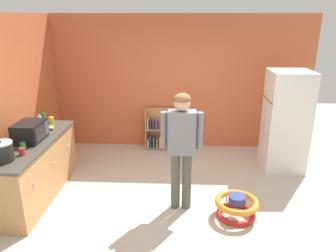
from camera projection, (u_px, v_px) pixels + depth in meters
The scene contains 17 objects.
ground_plane at pixel (179, 204), 4.74m from camera, with size 12.00×12.00×0.00m, color beige.
back_wall at pixel (182, 83), 6.50m from camera, with size 5.20×0.06×2.70m, color #CC633D.
left_side_wall at pixel (19, 100), 5.18m from camera, with size 0.06×2.99×2.70m, color #C96539.
kitchen_counter at pixel (35, 169), 4.84m from camera, with size 0.65×2.01×0.90m.
refrigerator at pixel (286, 121), 5.62m from camera, with size 0.73×0.68×1.78m.
bookshelf at pixel (163, 131), 6.66m from camera, with size 0.80×0.28×0.85m.
standing_person at pixel (182, 141), 4.34m from camera, with size 0.57×0.23×1.70m.
baby_walker at pixel (236, 206), 4.41m from camera, with size 0.60×0.60×0.32m.
microwave at pixel (30, 132), 4.69m from camera, with size 0.37×0.48×0.28m.
crock_pot at pixel (2, 152), 4.02m from camera, with size 0.28×0.28×0.28m.
banana_bunch at pixel (51, 127), 5.20m from camera, with size 0.15×0.16×0.04m.
green_glass_bottle at pixel (44, 118), 5.44m from camera, with size 0.07×0.07×0.25m.
clear_bottle at pixel (40, 121), 5.29m from camera, with size 0.07×0.07×0.25m.
blue_cup at pixel (47, 130), 5.04m from camera, with size 0.08×0.08×0.10m, color blue.
green_cup at pixel (23, 146), 4.41m from camera, with size 0.08×0.08×0.10m, color #309852.
yellow_cup at pixel (51, 120), 5.52m from camera, with size 0.08×0.08×0.10m, color yellow.
red_cup at pixel (22, 152), 4.23m from camera, with size 0.08×0.08×0.10m, color red.
Camera 1 is at (0.04, -4.10, 2.65)m, focal length 34.16 mm.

